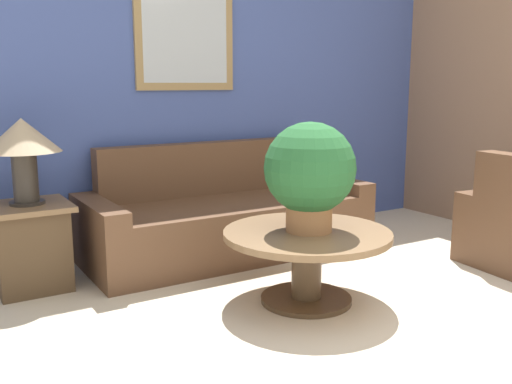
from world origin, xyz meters
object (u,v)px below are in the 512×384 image
couch_main (227,218)px  potted_plant_on_table (310,172)px  side_table (30,246)px  coffee_table (307,250)px  table_lamp (22,142)px

couch_main → potted_plant_on_table: 1.31m
side_table → couch_main: bearing=1.7°
coffee_table → table_lamp: bearing=140.9°
coffee_table → side_table: 1.81m
couch_main → side_table: couch_main is taller
couch_main → table_lamp: bearing=-178.3°
coffee_table → potted_plant_on_table: size_ratio=1.55×
coffee_table → potted_plant_on_table: bearing=-21.8°
side_table → potted_plant_on_table: size_ratio=0.86×
table_lamp → potted_plant_on_table: table_lamp is taller
table_lamp → side_table: bearing=180.0°
coffee_table → side_table: size_ratio=1.81×
couch_main → potted_plant_on_table: potted_plant_on_table is taller
side_table → coffee_table: bearing=-39.1°
coffee_table → table_lamp: size_ratio=1.86×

